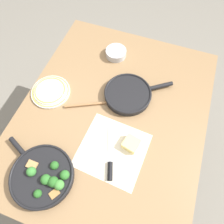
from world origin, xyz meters
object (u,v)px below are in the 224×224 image
Objects in this scene: skillet_eggs at (128,94)px; wooden_spoon at (105,103)px; skillet_broccoli at (43,176)px; cheese_block at (131,144)px; grater_knife at (110,160)px; prep_bowl_steel at (116,53)px; dinner_plate_stack at (50,91)px.

skillet_eggs reaches higher than wooden_spoon.
skillet_broccoli is 0.48m from wooden_spoon.
skillet_eggs and cheese_block have the same top height.
skillet_broccoli is at bearing -131.23° from wooden_spoon.
skillet_broccoli is 0.32m from grater_knife.
skillet_broccoli reaches higher than grater_knife.
cheese_block reaches higher than grater_knife.
grater_knife is 0.67m from prep_bowl_steel.
prep_bowl_steel is (-0.64, -0.19, 0.01)m from grater_knife.
skillet_eggs is at bearing 106.62° from dinner_plate_stack.
skillet_eggs is at bearing -88.24° from skillet_broccoli.
skillet_eggs and prep_bowl_steel have the same top height.
prep_bowl_steel is (-0.35, -0.06, 0.01)m from wooden_spoon.
skillet_broccoli reaches higher than dinner_plate_stack.
wooden_spoon is 0.32m from dinner_plate_stack.
cheese_block reaches higher than dinner_plate_stack.
prep_bowl_steel is at bearing 73.02° from wooden_spoon.
wooden_spoon is at bearing 9.21° from prep_bowl_steel.
cheese_block is at bearing -115.03° from skillet_broccoli.
grater_knife reaches higher than wooden_spoon.
skillet_eggs is at bearing -14.52° from grater_knife.
prep_bowl_steel reaches higher than wooden_spoon.
dinner_plate_stack is 0.47m from prep_bowl_steel.
dinner_plate_stack reaches higher than grater_knife.
skillet_broccoli is 1.74× the size of dinner_plate_stack.
skillet_eggs is 4.09× the size of cheese_block.
skillet_eggs is (-0.55, 0.23, -0.01)m from skillet_broccoli.
skillet_broccoli is 2.99× the size of prep_bowl_steel.
cheese_block is at bearing -67.33° from wooden_spoon.
skillet_broccoli reaches higher than skillet_eggs.
skillet_eggs is 0.31m from prep_bowl_steel.
cheese_block is 0.54m from dinner_plate_stack.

